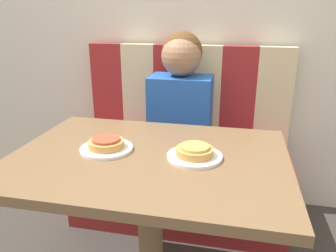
{
  "coord_description": "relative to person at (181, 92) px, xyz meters",
  "views": [
    {
      "loc": [
        0.31,
        -1.07,
        1.21
      ],
      "look_at": [
        0.0,
        0.34,
        0.71
      ],
      "focal_mm": 35.0,
      "sensor_mm": 36.0,
      "label": 1
    }
  ],
  "objects": [
    {
      "name": "booth_seat",
      "position": [
        0.0,
        -0.01,
        -0.57
      ],
      "size": [
        1.24,
        0.53,
        0.44
      ],
      "color": "maroon",
      "rests_on": "ground_plane"
    },
    {
      "name": "booth_backrest",
      "position": [
        -0.0,
        0.22,
        -0.05
      ],
      "size": [
        1.24,
        0.07,
        0.58
      ],
      "color": "maroon",
      "rests_on": "booth_seat"
    },
    {
      "name": "dining_table",
      "position": [
        0.0,
        -0.68,
        -0.17
      ],
      "size": [
        1.02,
        0.74,
        0.71
      ],
      "color": "brown",
      "rests_on": "ground_plane"
    },
    {
      "name": "person",
      "position": [
        0.0,
        0.0,
        0.0
      ],
      "size": [
        0.34,
        0.25,
        0.67
      ],
      "color": "#2356B2",
      "rests_on": "booth_seat"
    },
    {
      "name": "plate_left",
      "position": [
        -0.17,
        -0.67,
        -0.07
      ],
      "size": [
        0.2,
        0.2,
        0.01
      ],
      "color": "white",
      "rests_on": "dining_table"
    },
    {
      "name": "plate_right",
      "position": [
        0.17,
        -0.67,
        -0.07
      ],
      "size": [
        0.2,
        0.2,
        0.01
      ],
      "color": "white",
      "rests_on": "dining_table"
    },
    {
      "name": "pizza_left",
      "position": [
        -0.17,
        -0.67,
        -0.05
      ],
      "size": [
        0.14,
        0.14,
        0.04
      ],
      "color": "#C68E47",
      "rests_on": "plate_left"
    },
    {
      "name": "pizza_right",
      "position": [
        0.17,
        -0.67,
        -0.05
      ],
      "size": [
        0.14,
        0.14,
        0.04
      ],
      "color": "#C68E47",
      "rests_on": "plate_right"
    }
  ]
}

